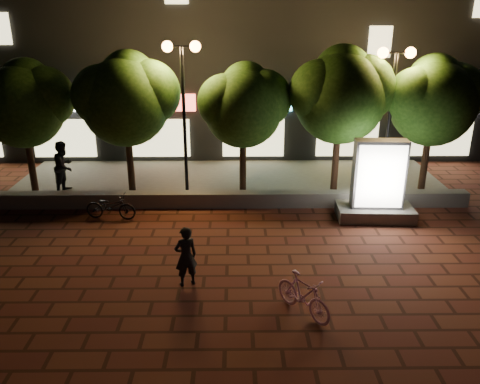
{
  "coord_description": "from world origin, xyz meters",
  "views": [
    {
      "loc": [
        0.21,
        -11.03,
        6.17
      ],
      "look_at": [
        0.35,
        1.5,
        1.45
      ],
      "focal_mm": 36.15,
      "sensor_mm": 36.0,
      "label": 1
    }
  ],
  "objects_px": {
    "pedestrian": "(64,166)",
    "street_lamp_right": "(393,83)",
    "scooter_pink": "(303,295)",
    "scooter_parked": "(111,206)",
    "tree_far_left": "(24,101)",
    "tree_left": "(127,96)",
    "tree_mid": "(244,103)",
    "street_lamp_left": "(183,80)",
    "ad_kiosk": "(377,188)",
    "tree_right": "(342,92)",
    "tree_far_right": "(435,98)",
    "rider": "(186,256)"
  },
  "relations": [
    {
      "from": "scooter_pink",
      "to": "street_lamp_right",
      "type": "bearing_deg",
      "value": 25.55
    },
    {
      "from": "tree_right",
      "to": "pedestrian",
      "type": "bearing_deg",
      "value": -179.25
    },
    {
      "from": "tree_left",
      "to": "street_lamp_right",
      "type": "distance_m",
      "value": 8.96
    },
    {
      "from": "tree_mid",
      "to": "tree_far_right",
      "type": "xyz_separation_m",
      "value": [
        6.5,
        0.0,
        0.15
      ]
    },
    {
      "from": "tree_mid",
      "to": "rider",
      "type": "distance_m",
      "value": 7.01
    },
    {
      "from": "rider",
      "to": "scooter_parked",
      "type": "height_order",
      "value": "rider"
    },
    {
      "from": "street_lamp_left",
      "to": "scooter_pink",
      "type": "bearing_deg",
      "value": -66.74
    },
    {
      "from": "tree_mid",
      "to": "tree_far_right",
      "type": "height_order",
      "value": "tree_far_right"
    },
    {
      "from": "tree_far_right",
      "to": "scooter_parked",
      "type": "relative_size",
      "value": 2.98
    },
    {
      "from": "rider",
      "to": "pedestrian",
      "type": "relative_size",
      "value": 0.82
    },
    {
      "from": "tree_far_left",
      "to": "scooter_parked",
      "type": "distance_m",
      "value": 5.0
    },
    {
      "from": "rider",
      "to": "tree_right",
      "type": "bearing_deg",
      "value": -150.82
    },
    {
      "from": "ad_kiosk",
      "to": "street_lamp_left",
      "type": "bearing_deg",
      "value": 159.91
    },
    {
      "from": "tree_mid",
      "to": "street_lamp_right",
      "type": "xyz_separation_m",
      "value": [
        4.95,
        -0.26,
        0.68
      ]
    },
    {
      "from": "tree_left",
      "to": "tree_mid",
      "type": "xyz_separation_m",
      "value": [
        4.0,
        -0.0,
        -0.23
      ]
    },
    {
      "from": "scooter_pink",
      "to": "rider",
      "type": "xyz_separation_m",
      "value": [
        -2.62,
        1.23,
        0.28
      ]
    },
    {
      "from": "street_lamp_right",
      "to": "scooter_parked",
      "type": "relative_size",
      "value": 3.11
    },
    {
      "from": "pedestrian",
      "to": "street_lamp_right",
      "type": "bearing_deg",
      "value": -79.2
    },
    {
      "from": "ad_kiosk",
      "to": "scooter_parked",
      "type": "xyz_separation_m",
      "value": [
        -8.31,
        0.04,
        -0.61
      ]
    },
    {
      "from": "scooter_pink",
      "to": "tree_far_left",
      "type": "bearing_deg",
      "value": 101.52
    },
    {
      "from": "tree_mid",
      "to": "pedestrian",
      "type": "xyz_separation_m",
      "value": [
        -6.38,
        -0.13,
        -2.22
      ]
    },
    {
      "from": "ad_kiosk",
      "to": "pedestrian",
      "type": "bearing_deg",
      "value": 167.2
    },
    {
      "from": "tree_right",
      "to": "street_lamp_left",
      "type": "relative_size",
      "value": 0.98
    },
    {
      "from": "tree_mid",
      "to": "rider",
      "type": "xyz_separation_m",
      "value": [
        -1.5,
        -6.39,
        -2.46
      ]
    },
    {
      "from": "tree_right",
      "to": "ad_kiosk",
      "type": "distance_m",
      "value": 3.65
    },
    {
      "from": "tree_left",
      "to": "tree_far_right",
      "type": "xyz_separation_m",
      "value": [
        10.5,
        -0.0,
        -0.08
      ]
    },
    {
      "from": "tree_right",
      "to": "rider",
      "type": "distance_m",
      "value": 8.48
    },
    {
      "from": "rider",
      "to": "pedestrian",
      "type": "bearing_deg",
      "value": -75.96
    },
    {
      "from": "scooter_parked",
      "to": "pedestrian",
      "type": "relative_size",
      "value": 0.87
    },
    {
      "from": "street_lamp_left",
      "to": "ad_kiosk",
      "type": "height_order",
      "value": "street_lamp_left"
    },
    {
      "from": "tree_mid",
      "to": "street_lamp_left",
      "type": "bearing_deg",
      "value": -172.69
    },
    {
      "from": "tree_far_left",
      "to": "scooter_pink",
      "type": "relative_size",
      "value": 2.97
    },
    {
      "from": "tree_mid",
      "to": "tree_far_right",
      "type": "relative_size",
      "value": 0.95
    },
    {
      "from": "street_lamp_right",
      "to": "rider",
      "type": "xyz_separation_m",
      "value": [
        -6.45,
        -6.13,
        -3.14
      ]
    },
    {
      "from": "tree_mid",
      "to": "tree_right",
      "type": "distance_m",
      "value": 3.32
    },
    {
      "from": "street_lamp_left",
      "to": "street_lamp_right",
      "type": "height_order",
      "value": "street_lamp_left"
    },
    {
      "from": "rider",
      "to": "tree_far_left",
      "type": "bearing_deg",
      "value": -70.72
    },
    {
      "from": "tree_far_right",
      "to": "scooter_parked",
      "type": "bearing_deg",
      "value": -167.08
    },
    {
      "from": "tree_far_left",
      "to": "tree_right",
      "type": "height_order",
      "value": "tree_right"
    },
    {
      "from": "tree_mid",
      "to": "pedestrian",
      "type": "relative_size",
      "value": 2.45
    },
    {
      "from": "tree_far_right",
      "to": "scooter_pink",
      "type": "xyz_separation_m",
      "value": [
        -5.39,
        -7.63,
        -2.9
      ]
    },
    {
      "from": "street_lamp_left",
      "to": "scooter_parked",
      "type": "height_order",
      "value": "street_lamp_left"
    },
    {
      "from": "tree_left",
      "to": "rider",
      "type": "distance_m",
      "value": 7.37
    },
    {
      "from": "scooter_pink",
      "to": "pedestrian",
      "type": "bearing_deg",
      "value": 98.05
    },
    {
      "from": "scooter_parked",
      "to": "pedestrian",
      "type": "bearing_deg",
      "value": 49.96
    },
    {
      "from": "street_lamp_right",
      "to": "rider",
      "type": "height_order",
      "value": "street_lamp_right"
    },
    {
      "from": "tree_mid",
      "to": "scooter_parked",
      "type": "relative_size",
      "value": 2.81
    },
    {
      "from": "tree_right",
      "to": "tree_far_right",
      "type": "relative_size",
      "value": 1.06
    },
    {
      "from": "tree_left",
      "to": "tree_far_left",
      "type": "bearing_deg",
      "value": -180.0
    },
    {
      "from": "tree_far_left",
      "to": "tree_left",
      "type": "distance_m",
      "value": 3.51
    }
  ]
}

